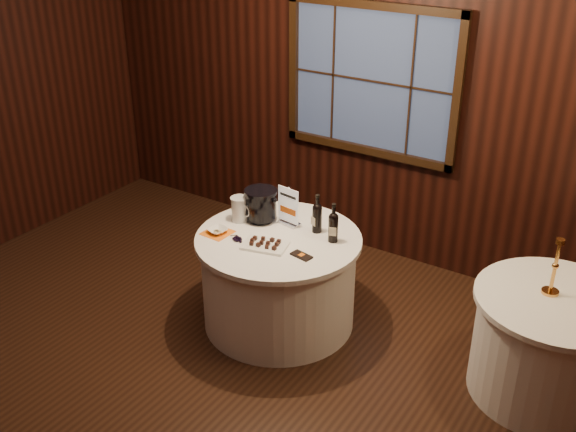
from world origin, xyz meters
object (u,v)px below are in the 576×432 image
Objects in this scene: side_table at (549,346)px; glass_pitcher at (240,209)px; port_bottle_right at (333,225)px; brass_candlestick at (554,274)px; chocolate_plate at (265,244)px; main_table at (279,280)px; grape_bunch at (239,238)px; port_bottle_left at (317,216)px; cracker_bowl at (217,230)px; sign_stand at (289,212)px; ice_bucket at (261,205)px; chocolate_box at (301,256)px.

glass_pitcher is at bearing -174.41° from side_table.
brass_candlestick reaches higher than port_bottle_right.
port_bottle_right is at bearing 42.49° from chocolate_plate.
glass_pitcher is at bearing 171.13° from main_table.
grape_bunch is at bearing -167.21° from side_table.
grape_bunch is (-0.42, -0.44, -0.12)m from port_bottle_left.
chocolate_plate is 0.43m from cracker_bowl.
port_bottle_right reaches higher than glass_pitcher.
brass_candlestick reaches higher than sign_stand.
ice_bucket is 1.83× the size of cracker_bowl.
port_bottle_left is 0.78× the size of brass_candlestick.
sign_stand is 2.05× the size of chocolate_box.
main_table is 4.81× the size of ice_bucket.
cracker_bowl is at bearing -167.26° from brass_candlestick.
glass_pitcher is (-0.14, -0.09, -0.04)m from ice_bucket.
sign_stand is (-0.05, 0.22, 0.49)m from main_table.
chocolate_plate is 1.84× the size of glass_pitcher.
chocolate_box reaches higher than side_table.
ice_bucket is 1.31× the size of glass_pitcher.
port_bottle_left is 2.07× the size of grape_bunch.
sign_stand is at bearing 96.45° from chocolate_plate.
port_bottle_left is 0.62m from grape_bunch.
sign_stand is 0.41m from chocolate_plate.
grape_bunch is at bearing -165.98° from brass_candlestick.
main_table is 8.01× the size of chocolate_box.
main_table is 0.50m from grape_bunch.
chocolate_plate is 0.31m from chocolate_box.
port_bottle_left is (0.25, 0.02, 0.02)m from sign_stand.
ice_bucket reaches higher than chocolate_box.
glass_pitcher reaches higher than side_table.
grape_bunch is (-0.18, -0.42, -0.09)m from sign_stand.
port_bottle_left is at bearing 49.81° from main_table.
brass_candlestick reaches higher than chocolate_plate.
brass_candlestick is (1.98, 0.12, 0.03)m from sign_stand.
ice_bucket is 0.67m from chocolate_box.
chocolate_plate is (0.04, -0.40, -0.09)m from sign_stand.
main_table is at bearing -69.57° from sign_stand.
port_bottle_left is at bearing 46.17° from grape_bunch.
side_table is at bearing 25.31° from port_bottle_left.
port_bottle_right is (-1.62, -0.13, 0.52)m from side_table.
brass_candlestick reaches higher than cracker_bowl.
side_table is 2.11m from sign_stand.
brass_candlestick is at bearing 26.51° from port_bottle_left.
main_table is 6.31× the size of glass_pitcher.
brass_candlestick is at bearing 16.54° from glass_pitcher.
sign_stand is (-2.05, -0.08, 0.49)m from side_table.
sign_stand reaches higher than grape_bunch.
cracker_bowl is at bearing -114.13° from ice_bucket.
port_bottle_right is 0.77× the size of brass_candlestick.
chocolate_box is at bearing -28.41° from ice_bucket.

